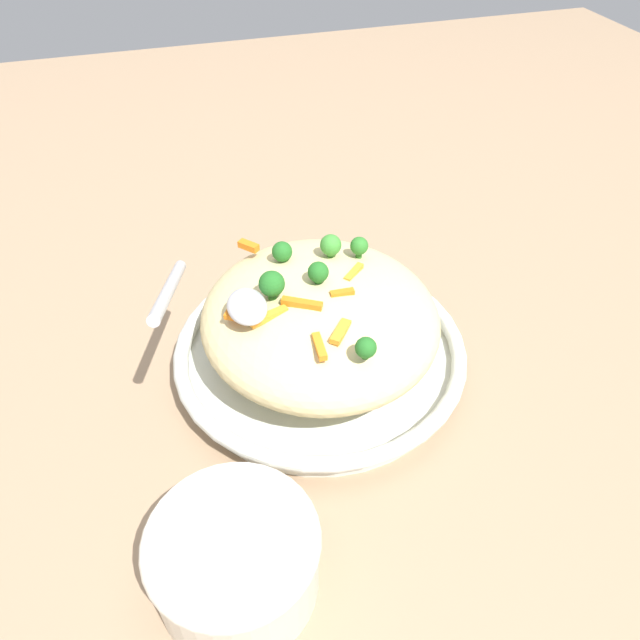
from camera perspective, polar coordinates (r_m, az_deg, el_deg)
The scene contains 19 objects.
ground_plane at distance 0.71m, azimuth 0.00°, elevation -4.35°, with size 2.40×2.40×0.00m, color #9E7F60.
serving_bowl at distance 0.70m, azimuth 0.00°, elevation -3.16°, with size 0.33×0.33×0.04m.
pasta_mound at distance 0.66m, azimuth 0.00°, elevation 0.28°, with size 0.27×0.26×0.09m, color #DBC689.
carrot_piece_0 at distance 0.65m, azimuth 3.23°, elevation 4.50°, with size 0.03×0.01×0.01m, color orange.
carrot_piece_1 at distance 0.60m, azimuth -1.74°, elevation 1.57°, with size 0.04×0.01×0.01m, color orange.
carrot_piece_2 at distance 0.62m, azimuth 2.14°, elevation 2.58°, with size 0.03×0.01×0.01m, color orange.
carrot_piece_3 at distance 0.58m, azimuth 1.67°, elevation -1.18°, with size 0.03×0.01×0.01m, color orange.
carrot_piece_4 at distance 0.60m, azimuth -4.91°, elevation 0.35°, with size 0.04×0.01×0.01m, color orange.
carrot_piece_5 at distance 0.61m, azimuth -7.96°, elevation 0.37°, with size 0.02×0.01×0.01m, color orange.
carrot_piece_6 at distance 0.57m, azimuth -0.05°, elevation -2.53°, with size 0.03×0.01×0.01m, color orange.
carrot_piece_7 at distance 0.70m, azimuth -6.83°, elevation 7.04°, with size 0.02×0.01×0.01m, color orange.
broccoli_floret_0 at distance 0.61m, azimuth -4.54°, elevation 3.22°, with size 0.03×0.03×0.03m.
broccoli_floret_1 at distance 0.67m, azimuth -3.64°, elevation 6.50°, with size 0.02×0.02×0.03m.
broccoli_floret_2 at distance 0.67m, azimuth 3.76°, elevation 7.03°, with size 0.02×0.02×0.03m.
broccoli_floret_3 at distance 0.67m, azimuth 1.02°, elevation 7.13°, with size 0.02×0.02×0.03m.
broccoli_floret_4 at distance 0.55m, azimuth 4.39°, elevation -2.67°, with size 0.02×0.02×0.02m.
broccoli_floret_5 at distance 0.62m, azimuth -0.28°, elevation 4.54°, with size 0.02×0.02×0.03m.
serving_spoon at distance 0.60m, azimuth -9.55°, elevation 1.85°, with size 0.15×0.11×0.07m.
companion_bowl at distance 0.53m, azimuth -8.11°, elevation -21.52°, with size 0.14×0.14×0.08m.
Camera 1 is at (-0.47, 0.14, 0.52)m, focal length 33.55 mm.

